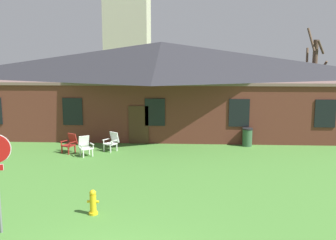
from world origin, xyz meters
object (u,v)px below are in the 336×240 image
object	(u,v)px
lawn_chair_left_end	(112,141)
trash_bin	(247,137)
lawn_chair_near_door	(85,146)
fire_hydrant	(93,203)
lawn_chair_by_porch	(70,143)

from	to	relation	value
lawn_chair_left_end	trash_bin	distance (m)	7.19
lawn_chair_near_door	fire_hydrant	bearing A→B (deg)	-73.31
lawn_chair_left_end	trash_bin	bearing A→B (deg)	11.39
fire_hydrant	lawn_chair_left_end	bearing A→B (deg)	97.05
lawn_chair_by_porch	trash_bin	bearing A→B (deg)	11.84
lawn_chair_left_end	fire_hydrant	xyz separation A→B (m)	(0.99, -8.03, -0.12)
lawn_chair_by_porch	fire_hydrant	xyz separation A→B (m)	(3.01, -7.55, -0.12)
trash_bin	lawn_chair_left_end	bearing A→B (deg)	-168.61
lawn_chair_left_end	lawn_chair_near_door	bearing A→B (deg)	-136.85
lawn_chair_near_door	lawn_chair_left_end	bearing A→B (deg)	43.15
trash_bin	lawn_chair_near_door	bearing A→B (deg)	-163.23
lawn_chair_by_porch	trash_bin	xyz separation A→B (m)	(9.07, 1.90, -0.00)
lawn_chair_by_porch	lawn_chair_near_door	world-z (taller)	same
lawn_chair_by_porch	lawn_chair_left_end	size ratio (longest dim) A/B	1.00
fire_hydrant	trash_bin	size ratio (longest dim) A/B	0.81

